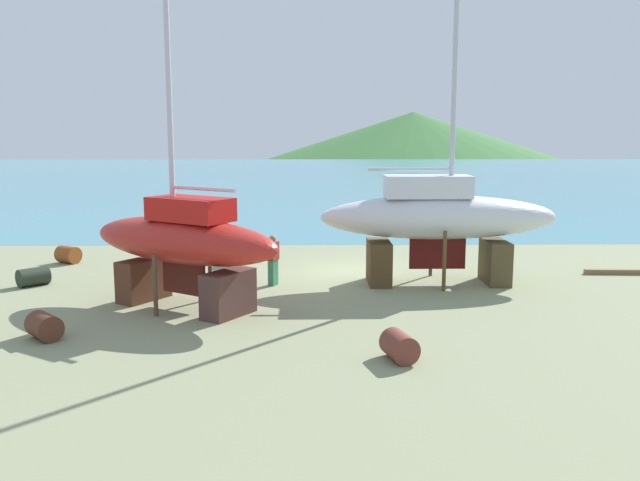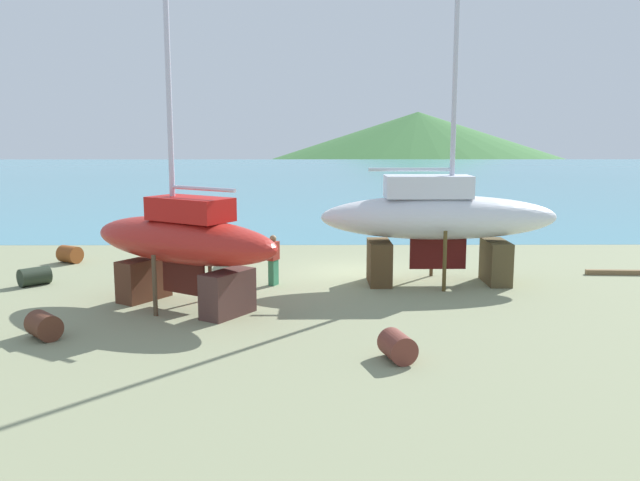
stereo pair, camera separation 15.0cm
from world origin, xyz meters
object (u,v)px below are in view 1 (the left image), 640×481
(barrel_tar_black, at_px, (68,255))
(barrel_ochre, at_px, (234,256))
(barrel_tipped_left, at_px, (33,277))
(barrel_blue_faded, at_px, (399,346))
(worker, at_px, (273,259))
(sailboat_large_starboard, at_px, (183,243))
(sailboat_small_center, at_px, (437,218))
(barrel_tipped_center, at_px, (44,326))

(barrel_tar_black, xyz_separation_m, barrel_ochre, (6.28, -0.45, 0.00))
(barrel_tipped_left, height_order, barrel_blue_faded, barrel_blue_faded)
(barrel_ochre, bearing_deg, worker, -63.79)
(sailboat_large_starboard, relative_size, barrel_ochre, 12.28)
(barrel_tar_black, bearing_deg, barrel_ochre, -4.09)
(barrel_tipped_left, relative_size, barrel_blue_faded, 1.09)
(barrel_tar_black, xyz_separation_m, barrel_blue_faded, (11.07, -11.06, -0.01))
(barrel_tar_black, distance_m, barrel_ochre, 6.30)
(sailboat_small_center, relative_size, barrel_blue_faded, 16.29)
(barrel_tipped_left, bearing_deg, sailboat_small_center, 0.94)
(barrel_ochre, bearing_deg, barrel_tar_black, 175.91)
(barrel_tipped_left, bearing_deg, barrel_ochre, 28.58)
(barrel_tar_black, relative_size, barrel_tipped_center, 0.96)
(worker, distance_m, barrel_tar_black, 8.80)
(sailboat_small_center, relative_size, barrel_tar_black, 17.23)
(worker, bearing_deg, barrel_ochre, 142.05)
(sailboat_large_starboard, distance_m, barrel_tipped_left, 6.27)
(sailboat_large_starboard, height_order, barrel_tipped_left, sailboat_large_starboard)
(sailboat_large_starboard, relative_size, barrel_tipped_center, 11.41)
(sailboat_large_starboard, bearing_deg, worker, -96.96)
(sailboat_large_starboard, xyz_separation_m, barrel_ochre, (0.69, 6.10, -1.54))
(barrel_tar_black, xyz_separation_m, barrel_tipped_center, (2.76, -9.45, -0.00))
(worker, distance_m, barrel_blue_faded, 7.94)
(barrel_tipped_left, xyz_separation_m, barrel_ochre, (6.08, 3.31, 0.03))
(barrel_ochre, relative_size, barrel_blue_faded, 0.91)
(worker, xyz_separation_m, barrel_tipped_center, (-5.16, -5.67, -0.53))
(barrel_tar_black, relative_size, barrel_tipped_left, 0.87)
(barrel_blue_faded, bearing_deg, barrel_ochre, 114.27)
(worker, bearing_deg, barrel_tar_black, -179.69)
(sailboat_large_starboard, distance_m, worker, 3.75)
(barrel_tar_black, bearing_deg, sailboat_small_center, -14.99)
(sailboat_small_center, xyz_separation_m, barrel_ochre, (-6.96, 3.10, -1.83))
(sailboat_small_center, bearing_deg, worker, -177.89)
(sailboat_small_center, xyz_separation_m, barrel_tar_black, (-13.25, 3.55, -1.83))
(barrel_tar_black, bearing_deg, barrel_tipped_center, -73.71)
(barrel_tipped_center, bearing_deg, barrel_tipped_left, 114.19)
(sailboat_large_starboard, xyz_separation_m, barrel_blue_faded, (5.48, -4.51, -1.54))
(sailboat_large_starboard, height_order, worker, sailboat_large_starboard)
(sailboat_small_center, height_order, sailboat_large_starboard, sailboat_small_center)
(barrel_tipped_left, bearing_deg, barrel_blue_faded, -33.91)
(barrel_tipped_center, height_order, barrel_blue_faded, barrel_tipped_center)
(barrel_ochre, bearing_deg, barrel_tipped_center, -111.36)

